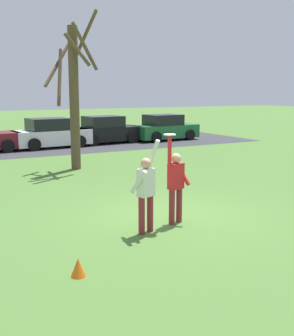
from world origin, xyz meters
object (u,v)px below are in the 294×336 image
at_px(parked_car_black, 105,131).
at_px(bare_tree_tall, 74,91).
at_px(field_cone_orange, 78,267).
at_px(frisbee_disc, 170,135).
at_px(parked_car_green, 164,128).
at_px(parked_car_white, 51,134).
at_px(person_catcher, 176,182).
at_px(person_defender, 146,189).

height_order(parked_car_black, bare_tree_tall, bare_tree_tall).
relative_size(parked_car_black, field_cone_orange, 13.20).
xyz_separation_m(frisbee_disc, bare_tree_tall, (0.53, 7.94, 0.94)).
bearing_deg(frisbee_disc, parked_car_green, 59.59).
xyz_separation_m(bare_tree_tall, field_cone_orange, (-3.31, -9.60, -2.87)).
bearing_deg(bare_tree_tall, parked_car_green, 40.37).
height_order(parked_car_white, parked_car_black, same).
bearing_deg(frisbee_disc, bare_tree_tall, 86.17).
relative_size(frisbee_disc, parked_car_white, 0.06).
bearing_deg(frisbee_disc, parked_car_black, 72.23).
distance_m(frisbee_disc, field_cone_orange, 3.77).
distance_m(person_catcher, field_cone_orange, 3.56).
bearing_deg(parked_car_black, person_catcher, -111.42).
xyz_separation_m(person_defender, parked_car_white, (2.24, 15.06, -0.25)).
height_order(parked_car_green, bare_tree_tall, bare_tree_tall).
bearing_deg(field_cone_orange, person_catcher, 30.01).
relative_size(parked_car_black, parked_car_green, 1.00).
distance_m(person_catcher, bare_tree_tall, 8.14).
bearing_deg(field_cone_orange, bare_tree_tall, 70.96).
bearing_deg(parked_car_black, person_defender, -114.25).
bearing_deg(bare_tree_tall, parked_car_white, 81.85).
relative_size(person_defender, parked_car_black, 0.48).
distance_m(person_defender, parked_car_white, 15.23).
distance_m(parked_car_green, bare_tree_tall, 11.05).
distance_m(parked_car_black, field_cone_orange, 18.57).
distance_m(frisbee_disc, parked_car_white, 14.98).
bearing_deg(bare_tree_tall, field_cone_orange, -109.04).
height_order(frisbee_disc, field_cone_orange, frisbee_disc).
height_order(person_defender, frisbee_disc, frisbee_disc).
distance_m(person_catcher, parked_car_black, 15.87).
xyz_separation_m(parked_car_white, parked_car_black, (3.36, 0.40, 0.00)).
height_order(person_defender, parked_car_green, person_defender).
relative_size(person_defender, field_cone_orange, 6.38).
bearing_deg(bare_tree_tall, person_catcher, -92.30).
relative_size(parked_car_white, parked_car_black, 1.00).
height_order(person_catcher, parked_car_green, person_catcher).
xyz_separation_m(parked_car_white, bare_tree_tall, (-0.99, -6.90, 2.31)).
height_order(person_catcher, parked_car_black, person_catcher).
height_order(person_defender, bare_tree_tall, bare_tree_tall).
bearing_deg(person_defender, bare_tree_tall, 64.38).
relative_size(person_catcher, parked_car_white, 0.49).
height_order(frisbee_disc, parked_car_green, frisbee_disc).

